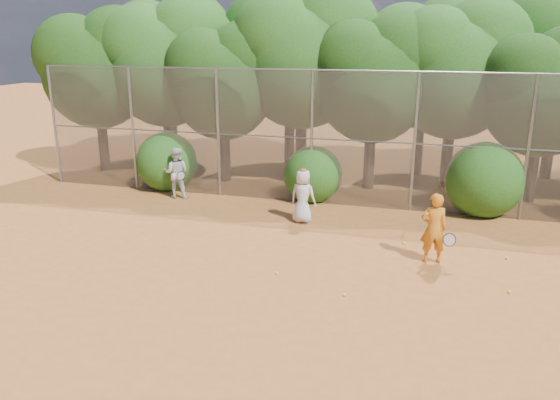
% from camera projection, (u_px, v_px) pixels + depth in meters
% --- Properties ---
extents(ground, '(80.00, 80.00, 0.00)m').
position_uv_depth(ground, '(294.00, 290.00, 11.10)').
color(ground, '#A75C25').
rests_on(ground, ground).
extents(fence_back, '(20.05, 0.09, 4.03)m').
position_uv_depth(fence_back, '(341.00, 138.00, 16.06)').
color(fence_back, gray).
rests_on(fence_back, ground).
extents(tree_0, '(4.38, 3.81, 6.00)m').
position_uv_depth(tree_0, '(98.00, 65.00, 19.81)').
color(tree_0, black).
rests_on(tree_0, ground).
extents(tree_1, '(4.64, 4.03, 6.35)m').
position_uv_depth(tree_1, '(166.00, 58.00, 19.55)').
color(tree_1, black).
rests_on(tree_1, ground).
extents(tree_2, '(3.99, 3.47, 5.47)m').
position_uv_depth(tree_2, '(225.00, 78.00, 18.43)').
color(tree_2, black).
rests_on(tree_2, ground).
extents(tree_3, '(4.89, 4.26, 6.70)m').
position_uv_depth(tree_3, '(304.00, 52.00, 18.47)').
color(tree_3, black).
rests_on(tree_3, ground).
extents(tree_4, '(4.19, 3.64, 5.73)m').
position_uv_depth(tree_4, '(375.00, 74.00, 17.45)').
color(tree_4, black).
rests_on(tree_4, ground).
extents(tree_5, '(4.51, 3.92, 6.17)m').
position_uv_depth(tree_5, '(457.00, 65.00, 17.46)').
color(tree_5, black).
rests_on(tree_5, ground).
extents(tree_6, '(3.86, 3.36, 5.29)m').
position_uv_depth(tree_6, '(545.00, 88.00, 16.05)').
color(tree_6, black).
rests_on(tree_6, ground).
extents(tree_9, '(4.83, 4.20, 6.62)m').
position_uv_depth(tree_9, '(170.00, 51.00, 21.88)').
color(tree_9, black).
rests_on(tree_9, ground).
extents(tree_10, '(5.15, 4.48, 7.06)m').
position_uv_depth(tree_10, '(292.00, 44.00, 20.69)').
color(tree_10, black).
rests_on(tree_10, ground).
extents(tree_11, '(4.64, 4.03, 6.35)m').
position_uv_depth(tree_11, '(426.00, 59.00, 19.16)').
color(tree_11, black).
rests_on(tree_11, ground).
extents(bush_0, '(2.00, 2.00, 2.00)m').
position_uv_depth(bush_0, '(167.00, 159.00, 18.17)').
color(bush_0, '#1F4F13').
rests_on(bush_0, ground).
extents(bush_1, '(1.80, 1.80, 1.80)m').
position_uv_depth(bush_1, '(313.00, 172.00, 16.90)').
color(bush_1, '#1F4F13').
rests_on(bush_1, ground).
extents(bush_2, '(2.20, 2.20, 2.20)m').
position_uv_depth(bush_2, '(485.00, 176.00, 15.55)').
color(bush_2, '#1F4F13').
rests_on(bush_2, ground).
extents(player_yellow, '(0.85, 0.55, 1.63)m').
position_uv_depth(player_yellow, '(434.00, 228.00, 12.23)').
color(player_yellow, orange).
rests_on(player_yellow, ground).
extents(player_teen, '(0.81, 0.61, 1.52)m').
position_uv_depth(player_teen, '(303.00, 196.00, 14.90)').
color(player_teen, silver).
rests_on(player_teen, ground).
extents(player_white, '(0.90, 0.77, 1.61)m').
position_uv_depth(player_white, '(176.00, 173.00, 17.19)').
color(player_white, silver).
rests_on(player_white, ground).
extents(ball_0, '(0.07, 0.07, 0.07)m').
position_uv_depth(ball_0, '(404.00, 243.00, 13.50)').
color(ball_0, yellow).
rests_on(ball_0, ground).
extents(ball_1, '(0.07, 0.07, 0.07)m').
position_uv_depth(ball_1, '(345.00, 295.00, 10.81)').
color(ball_1, yellow).
rests_on(ball_1, ground).
extents(ball_2, '(0.07, 0.07, 0.07)m').
position_uv_depth(ball_2, '(509.00, 292.00, 10.94)').
color(ball_2, yellow).
rests_on(ball_2, ground).
extents(ball_3, '(0.07, 0.07, 0.07)m').
position_uv_depth(ball_3, '(277.00, 273.00, 11.80)').
color(ball_3, yellow).
rests_on(ball_3, ground).
extents(ball_4, '(0.07, 0.07, 0.07)m').
position_uv_depth(ball_4, '(506.00, 258.00, 12.60)').
color(ball_4, yellow).
rests_on(ball_4, ground).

